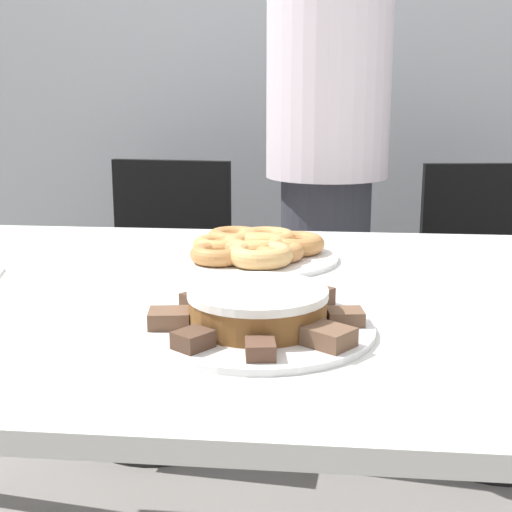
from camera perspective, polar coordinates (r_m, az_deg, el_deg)
name	(u,v)px	position (r m, az deg, el deg)	size (l,w,h in m)	color
wall_back	(310,31)	(2.83, 4.33, 17.48)	(8.00, 0.05, 2.60)	#B2B7BC
table	(278,330)	(1.25, 1.80, -5.97)	(1.83, 1.08, 0.75)	silver
person_standing	(327,160)	(2.03, 5.69, 7.63)	(0.34, 0.34, 1.69)	#383842
office_chair_left	(161,309)	(2.30, -7.65, -4.23)	(0.48, 0.48, 0.86)	black
office_chair_right	(493,319)	(2.30, 18.43, -4.84)	(0.50, 0.50, 0.86)	black
plate_cake	(258,328)	(1.03, 0.15, -5.79)	(0.34, 0.34, 0.01)	white
plate_donuts	(255,257)	(1.45, -0.10, -0.12)	(0.34, 0.34, 0.01)	white
frosted_cake	(258,307)	(1.02, 0.15, -4.09)	(0.20, 0.20, 0.05)	brown
lamington_0	(263,349)	(0.91, 0.55, -7.47)	(0.04, 0.05, 0.02)	brown
lamington_1	(329,337)	(0.95, 5.85, -6.43)	(0.08, 0.08, 0.03)	brown
lamington_2	(345,317)	(1.04, 7.15, -4.84)	(0.06, 0.05, 0.02)	brown
lamington_3	(312,297)	(1.12, 4.50, -3.30)	(0.07, 0.08, 0.03)	brown
lamington_4	(254,292)	(1.15, -0.17, -2.90)	(0.05, 0.06, 0.02)	brown
lamington_5	(197,300)	(1.11, -4.71, -3.56)	(0.06, 0.06, 0.02)	#513828
lamington_6	(169,318)	(1.03, -6.94, -4.97)	(0.07, 0.06, 0.02)	brown
lamington_7	(193,340)	(0.94, -5.06, -6.67)	(0.06, 0.06, 0.02)	#513828
donut_0	(255,246)	(1.45, -0.10, 0.82)	(0.13, 0.13, 0.04)	tan
donut_1	(218,245)	(1.46, -3.02, 0.86)	(0.11, 0.11, 0.04)	tan
donut_2	(219,254)	(1.39, -3.01, 0.17)	(0.11, 0.11, 0.03)	#C68447
donut_3	(260,255)	(1.37, 0.33, 0.10)	(0.13, 0.13, 0.04)	#E5AD66
donut_4	(278,252)	(1.41, 1.75, 0.35)	(0.10, 0.10, 0.03)	#C68447
donut_5	(295,244)	(1.48, 3.16, 1.00)	(0.12, 0.12, 0.04)	#C68447
donut_6	(266,239)	(1.51, 0.78, 1.34)	(0.13, 0.13, 0.04)	tan
donut_7	(234,238)	(1.53, -1.75, 1.46)	(0.12, 0.12, 0.04)	#C68447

